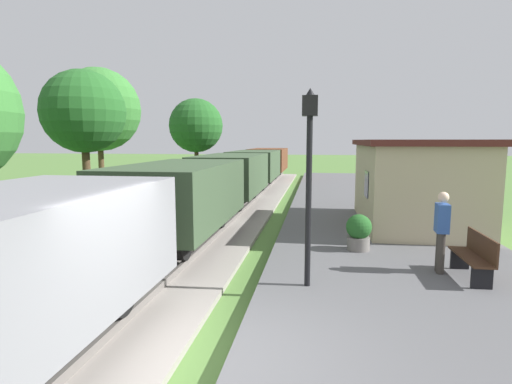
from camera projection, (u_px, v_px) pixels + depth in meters
The scene contains 12 objects.
ground_plane at pixel (210, 379), 5.12m from camera, with size 160.00×160.00×0.00m, color #517A38.
track_ballast at pixel (38, 359), 5.47m from camera, with size 3.80×60.00×0.12m, color gray.
rail_near at pixel (87, 354), 5.34m from camera, with size 0.07×60.00×0.14m, color slate.
freight_train at pixel (231, 178), 17.51m from camera, with size 2.50×32.60×2.12m.
station_hut at pixel (413, 182), 13.16m from camera, with size 3.50×5.80×2.78m.
bench_near_hut at pixel (475, 255), 8.07m from camera, with size 0.42×1.50×0.91m.
person_waiting at pixel (442, 229), 8.37m from camera, with size 0.27×0.40×1.71m.
potted_planter at pixel (359, 232), 10.16m from camera, with size 0.64×0.64×0.92m.
lamp_post_near at pixel (309, 152), 7.40m from camera, with size 0.28×0.28×3.70m.
tree_trackside_far at pixel (84, 112), 14.64m from camera, with size 3.00×3.00×5.55m.
tree_field_left at pixel (99, 110), 20.33m from camera, with size 4.16×4.16×6.62m.
tree_field_distant at pixel (196, 126), 26.94m from camera, with size 3.58×3.58×5.78m.
Camera 1 is at (1.31, -4.62, 3.01)m, focal length 28.29 mm.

